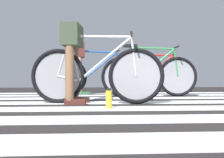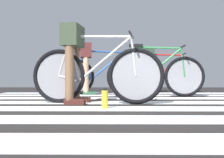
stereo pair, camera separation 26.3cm
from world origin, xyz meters
TOP-DOWN VIEW (x-y plane):
  - ground at (0.00, 0.00)m, footprint 18.00×14.00m
  - crosswalk_markings at (-0.03, 0.12)m, footprint 5.39×6.52m
  - bicycle_1_of_4 at (-0.43, 0.71)m, footprint 1.73×0.53m
  - cyclist_1_of_4 at (-0.74, 0.75)m, footprint 0.36×0.44m
  - bicycle_2_of_4 at (0.53, 2.01)m, footprint 1.74×0.52m
  - bicycle_3_of_4 at (-0.46, 2.71)m, footprint 1.73×0.52m
  - cyclist_3_of_4 at (-0.76, 2.68)m, footprint 0.35×0.43m
  - bicycle_4_of_4 at (0.92, 3.45)m, footprint 1.74×0.52m
  - cyclist_4_of_4 at (0.61, 3.46)m, footprint 0.33×0.42m
  - water_bottle at (-0.30, 0.11)m, footprint 0.07×0.07m

SIDE VIEW (x-z plane):
  - ground at x=0.00m, z-range 0.00..0.02m
  - crosswalk_markings at x=-0.03m, z-range 0.02..0.02m
  - water_bottle at x=-0.30m, z-range 0.01..0.24m
  - bicycle_1_of_4 at x=-0.43m, z-range -0.06..0.87m
  - bicycle_2_of_4 at x=0.53m, z-range -0.06..0.87m
  - bicycle_3_of_4 at x=-0.46m, z-range -0.06..0.87m
  - bicycle_4_of_4 at x=0.92m, z-range -0.06..0.87m
  - cyclist_4_of_4 at x=0.61m, z-range 0.17..1.19m
  - cyclist_1_of_4 at x=-0.74m, z-range 0.17..1.19m
  - cyclist_3_of_4 at x=-0.76m, z-range 0.17..1.20m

